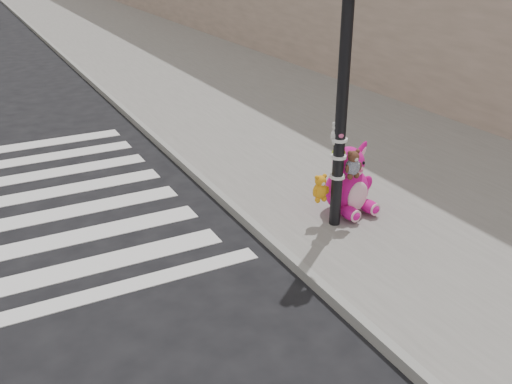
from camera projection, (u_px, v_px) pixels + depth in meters
ground at (226, 360)px, 5.90m from camera, size 120.00×120.00×0.00m
sidewalk_near at (237, 89)px, 16.06m from camera, size 7.00×80.00×0.14m
curb_edge at (116, 104)px, 14.60m from camera, size 0.12×80.00×0.15m
signal_pole at (341, 117)px, 7.75m from camera, size 0.71×0.49×4.00m
pink_bunny at (349, 184)px, 8.59m from camera, size 0.78×0.86×1.09m
red_teddy at (354, 192)px, 9.18m from camera, size 0.15×0.12×0.19m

